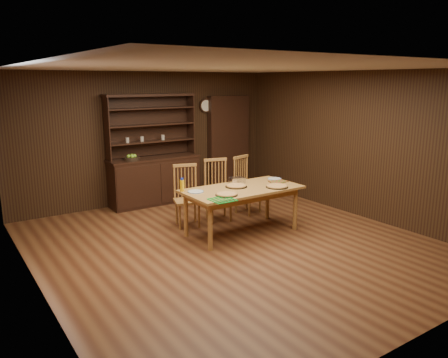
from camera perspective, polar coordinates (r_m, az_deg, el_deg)
floor at (r=6.69m, az=1.24°, el=-8.50°), size 6.00×6.00×0.00m
room_shell at (r=6.29m, az=1.30°, el=5.02°), size 6.00×6.00×6.00m
china_hutch at (r=8.82m, az=-9.12°, el=0.62°), size 1.84×0.52×2.17m
doorway at (r=9.80m, az=0.56°, el=4.68°), size 1.00×0.18×2.10m
wall_clock at (r=9.46m, az=-2.41°, el=9.56°), size 0.30×0.05×0.30m
dining_table at (r=6.98m, az=2.37°, el=-1.83°), size 1.89×0.94×0.75m
chair_left at (r=7.43m, az=-4.93°, el=-1.88°), size 0.53×0.52×1.05m
chair_center at (r=7.73m, az=-0.90°, el=-1.10°), size 0.54×0.52×1.08m
chair_right at (r=8.13m, az=2.74°, el=-0.48°), size 0.54×0.52×1.07m
pizza_left at (r=6.51m, az=0.34°, el=-1.99°), size 0.34×0.34×0.04m
pizza_right at (r=7.05m, az=6.94°, el=-0.94°), size 0.36×0.36×0.04m
pizza_center at (r=7.03m, az=1.60°, el=-0.90°), size 0.35×0.35×0.04m
cooling_rack at (r=6.25m, az=-0.21°, el=-2.71°), size 0.32×0.32×0.01m
plate_left at (r=6.71m, az=-3.72°, el=-1.65°), size 0.25×0.25×0.02m
plate_right at (r=7.62m, az=6.61°, el=0.04°), size 0.23×0.23×0.02m
foil_dish at (r=7.28m, az=1.67°, el=-0.16°), size 0.27×0.21×0.10m
juice_bottle at (r=6.76m, az=-5.50°, el=-0.81°), size 0.07×0.07×0.21m
pot_holder_a at (r=7.45m, az=7.48°, el=-0.30°), size 0.20×0.20×0.01m
pot_holder_b at (r=7.39m, az=6.77°, el=-0.38°), size 0.27×0.27×0.02m
fruit_bowl at (r=8.50m, az=-12.00°, el=2.70°), size 0.30×0.30×0.12m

